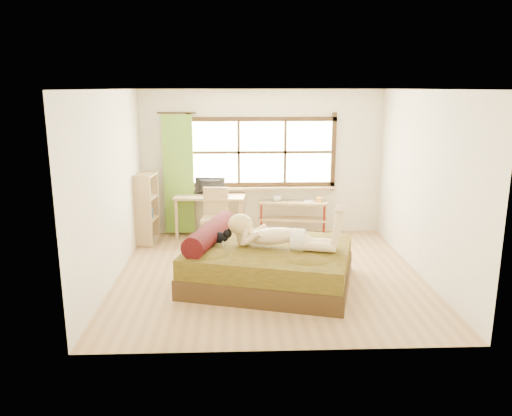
{
  "coord_description": "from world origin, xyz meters",
  "views": [
    {
      "loc": [
        -0.47,
        -7.03,
        2.72
      ],
      "look_at": [
        -0.19,
        0.2,
        0.97
      ],
      "focal_mm": 35.0,
      "sensor_mm": 36.0,
      "label": 1
    }
  ],
  "objects_px": {
    "pipe_shelf": "(294,210)",
    "kitten": "(218,236)",
    "desk": "(210,201)",
    "bookshelf": "(147,208)",
    "bed": "(265,263)",
    "chair": "(215,213)",
    "woman": "(281,224)"
  },
  "relations": [
    {
      "from": "desk",
      "to": "bookshelf",
      "type": "xyz_separation_m",
      "value": [
        -1.11,
        -0.32,
        -0.05
      ]
    },
    {
      "from": "bed",
      "to": "kitten",
      "type": "relative_size",
      "value": 7.86
    },
    {
      "from": "pipe_shelf",
      "to": "bed",
      "type": "bearing_deg",
      "value": -96.86
    },
    {
      "from": "bed",
      "to": "chair",
      "type": "distance_m",
      "value": 2.12
    },
    {
      "from": "chair",
      "to": "kitten",
      "type": "bearing_deg",
      "value": -80.86
    },
    {
      "from": "desk",
      "to": "chair",
      "type": "xyz_separation_m",
      "value": [
        0.11,
        -0.36,
        -0.14
      ]
    },
    {
      "from": "chair",
      "to": "pipe_shelf",
      "type": "distance_m",
      "value": 1.54
    },
    {
      "from": "kitten",
      "to": "desk",
      "type": "xyz_separation_m",
      "value": [
        -0.23,
        2.23,
        0.0
      ]
    },
    {
      "from": "bookshelf",
      "to": "kitten",
      "type": "bearing_deg",
      "value": -49.14
    },
    {
      "from": "desk",
      "to": "bed",
      "type": "bearing_deg",
      "value": -63.36
    },
    {
      "from": "kitten",
      "to": "pipe_shelf",
      "type": "xyz_separation_m",
      "value": [
        1.34,
        2.35,
        -0.22
      ]
    },
    {
      "from": "woman",
      "to": "bookshelf",
      "type": "bearing_deg",
      "value": 152.55
    },
    {
      "from": "bed",
      "to": "woman",
      "type": "xyz_separation_m",
      "value": [
        0.2,
        -0.06,
        0.59
      ]
    },
    {
      "from": "bed",
      "to": "kitten",
      "type": "xyz_separation_m",
      "value": [
        -0.67,
        0.09,
        0.39
      ]
    },
    {
      "from": "woman",
      "to": "chair",
      "type": "height_order",
      "value": "woman"
    },
    {
      "from": "chair",
      "to": "bed",
      "type": "bearing_deg",
      "value": -62.6
    },
    {
      "from": "woman",
      "to": "pipe_shelf",
      "type": "distance_m",
      "value": 2.57
    },
    {
      "from": "chair",
      "to": "pipe_shelf",
      "type": "bearing_deg",
      "value": 23.61
    },
    {
      "from": "kitten",
      "to": "chair",
      "type": "bearing_deg",
      "value": 109.26
    },
    {
      "from": "bed",
      "to": "chair",
      "type": "xyz_separation_m",
      "value": [
        -0.79,
        1.95,
        0.25
      ]
    },
    {
      "from": "kitten",
      "to": "chair",
      "type": "xyz_separation_m",
      "value": [
        -0.12,
        1.87,
        -0.13
      ]
    },
    {
      "from": "woman",
      "to": "desk",
      "type": "relative_size",
      "value": 1.18
    },
    {
      "from": "desk",
      "to": "pipe_shelf",
      "type": "relative_size",
      "value": 1.0
    },
    {
      "from": "desk",
      "to": "chair",
      "type": "distance_m",
      "value": 0.4
    },
    {
      "from": "desk",
      "to": "woman",
      "type": "bearing_deg",
      "value": -59.73
    },
    {
      "from": "desk",
      "to": "chair",
      "type": "bearing_deg",
      "value": -67.67
    },
    {
      "from": "kitten",
      "to": "bookshelf",
      "type": "bearing_deg",
      "value": 140.56
    },
    {
      "from": "bookshelf",
      "to": "desk",
      "type": "bearing_deg",
      "value": 21.85
    },
    {
      "from": "woman",
      "to": "desk",
      "type": "xyz_separation_m",
      "value": [
        -1.1,
        2.38,
        -0.2
      ]
    },
    {
      "from": "bookshelf",
      "to": "bed",
      "type": "bearing_deg",
      "value": -39.0
    },
    {
      "from": "pipe_shelf",
      "to": "woman",
      "type": "bearing_deg",
      "value": -92.05
    },
    {
      "from": "pipe_shelf",
      "to": "kitten",
      "type": "bearing_deg",
      "value": -111.12
    }
  ]
}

